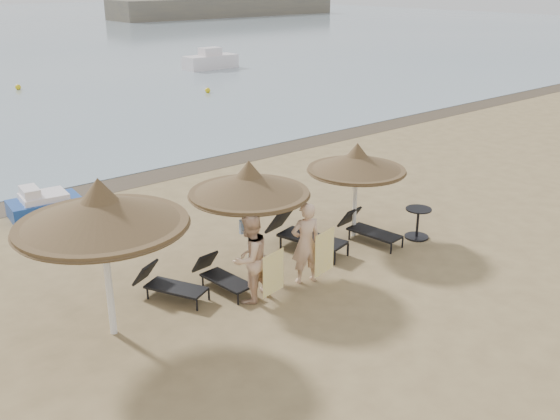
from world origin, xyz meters
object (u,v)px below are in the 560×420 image
at_px(palapa_left, 101,212).
at_px(lounger_near_right, 302,233).
at_px(person_left, 250,252).
at_px(lounger_near_left, 220,275).
at_px(palapa_center, 249,184).
at_px(lounger_far_left, 167,283).
at_px(lounger_far_right, 367,228).
at_px(person_right, 306,237).
at_px(side_table, 417,224).
at_px(palapa_right, 357,163).
at_px(pedal_boat, 44,204).

relative_size(palapa_left, lounger_near_right, 1.44).
bearing_deg(person_left, palapa_left, -24.78).
bearing_deg(lounger_near_left, palapa_center, 5.64).
relative_size(lounger_far_left, lounger_far_right, 0.95).
xyz_separation_m(palapa_left, lounger_far_right, (7.15, -0.07, -2.19)).
bearing_deg(lounger_near_left, lounger_near_right, 3.02).
bearing_deg(lounger_far_right, lounger_near_right, 150.44).
height_order(lounger_near_left, lounger_far_right, lounger_far_right).
relative_size(lounger_near_left, lounger_far_right, 0.90).
bearing_deg(lounger_far_left, person_right, -52.11).
distance_m(palapa_center, lounger_near_left, 2.12).
xyz_separation_m(palapa_center, side_table, (4.66, -1.19, -1.80)).
bearing_deg(lounger_far_right, palapa_left, 172.52).
bearing_deg(palapa_left, side_table, -5.43).
bearing_deg(side_table, lounger_far_right, 148.69).
distance_m(palapa_left, lounger_near_right, 5.92).
distance_m(lounger_near_left, side_table, 5.73).
height_order(palapa_center, person_left, palapa_center).
bearing_deg(lounger_far_left, lounger_far_right, -32.87).
bearing_deg(palapa_left, lounger_far_right, -0.59).
height_order(lounger_near_right, person_right, person_right).
xyz_separation_m(lounger_near_right, person_right, (-1.15, -1.39, 0.68)).
height_order(palapa_right, side_table, palapa_right).
xyz_separation_m(lounger_near_right, side_table, (2.83, -1.41, -0.04)).
distance_m(lounger_far_left, person_right, 3.20).
distance_m(lounger_near_right, person_left, 3.00).
relative_size(lounger_near_right, person_left, 0.99).
relative_size(lounger_far_left, lounger_near_right, 0.76).
bearing_deg(lounger_far_right, palapa_center, 165.43).
xyz_separation_m(side_table, person_right, (-3.98, 0.02, 0.72)).
xyz_separation_m(palapa_right, side_table, (1.18, -1.18, -1.65)).
bearing_deg(person_left, palapa_center, -139.27).
height_order(lounger_near_right, person_left, person_left).
distance_m(lounger_near_left, lounger_far_right, 4.48).
height_order(lounger_far_right, side_table, side_table).
bearing_deg(lounger_far_left, palapa_right, -28.15).
bearing_deg(person_right, side_table, -161.99).
bearing_deg(lounger_far_right, pedal_boat, 121.85).
bearing_deg(person_right, lounger_near_left, -12.20).
bearing_deg(palapa_left, palapa_right, 3.13).
height_order(palapa_right, person_left, palapa_right).
xyz_separation_m(lounger_far_left, lounger_far_right, (5.60, -0.66, 0.02)).
height_order(lounger_far_left, person_left, person_left).
distance_m(lounger_far_left, person_left, 1.98).
distance_m(lounger_far_left, lounger_far_right, 5.64).
relative_size(palapa_left, side_table, 3.91).
bearing_deg(pedal_boat, person_left, -73.03).
bearing_deg(lounger_far_left, lounger_near_right, -25.73).
height_order(palapa_left, palapa_center, palapa_left).
bearing_deg(lounger_far_right, lounger_near_left, 169.54).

